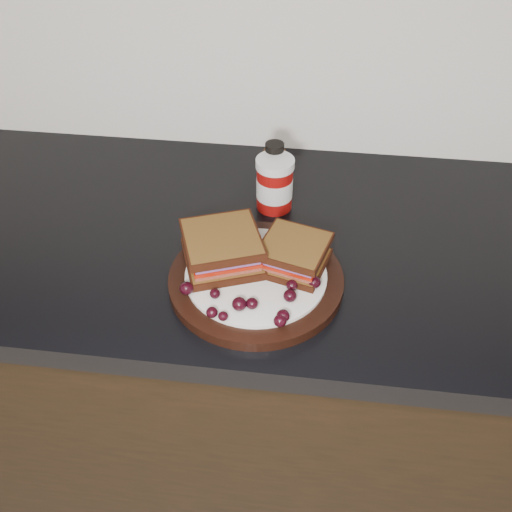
% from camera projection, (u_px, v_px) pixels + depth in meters
% --- Properties ---
extents(base_cabinets, '(3.96, 0.58, 0.86)m').
position_uv_depth(base_cabinets, '(301.00, 395.00, 1.32)').
color(base_cabinets, black).
rests_on(base_cabinets, ground_plane).
extents(countertop, '(3.98, 0.60, 0.04)m').
position_uv_depth(countertop, '(314.00, 247.00, 1.02)').
color(countertop, black).
rests_on(countertop, base_cabinets).
extents(plate, '(0.28, 0.28, 0.02)m').
position_uv_depth(plate, '(256.00, 280.00, 0.91)').
color(plate, black).
rests_on(plate, countertop).
extents(sandwich_left, '(0.15, 0.15, 0.05)m').
position_uv_depth(sandwich_left, '(222.00, 249.00, 0.91)').
color(sandwich_left, brown).
rests_on(sandwich_left, plate).
extents(sandwich_right, '(0.12, 0.12, 0.05)m').
position_uv_depth(sandwich_right, '(294.00, 254.00, 0.90)').
color(sandwich_right, brown).
rests_on(sandwich_right, plate).
extents(grape_0, '(0.02, 0.02, 0.02)m').
position_uv_depth(grape_0, '(187.00, 288.00, 0.86)').
color(grape_0, black).
rests_on(grape_0, plate).
extents(grape_1, '(0.02, 0.02, 0.02)m').
position_uv_depth(grape_1, '(215.00, 294.00, 0.86)').
color(grape_1, black).
rests_on(grape_1, plate).
extents(grape_2, '(0.02, 0.02, 0.02)m').
position_uv_depth(grape_2, '(212.00, 312.00, 0.83)').
color(grape_2, black).
rests_on(grape_2, plate).
extents(grape_3, '(0.02, 0.02, 0.01)m').
position_uv_depth(grape_3, '(223.00, 316.00, 0.83)').
color(grape_3, black).
rests_on(grape_3, plate).
extents(grape_4, '(0.02, 0.02, 0.02)m').
position_uv_depth(grape_4, '(239.00, 304.00, 0.84)').
color(grape_4, black).
rests_on(grape_4, plate).
extents(grape_5, '(0.02, 0.02, 0.02)m').
position_uv_depth(grape_5, '(252.00, 304.00, 0.84)').
color(grape_5, black).
rests_on(grape_5, plate).
extents(grape_6, '(0.02, 0.02, 0.02)m').
position_uv_depth(grape_6, '(280.00, 321.00, 0.82)').
color(grape_6, black).
rests_on(grape_6, plate).
extents(grape_7, '(0.02, 0.02, 0.02)m').
position_uv_depth(grape_7, '(283.00, 316.00, 0.82)').
color(grape_7, black).
rests_on(grape_7, plate).
extents(grape_8, '(0.02, 0.02, 0.02)m').
position_uv_depth(grape_8, '(290.00, 296.00, 0.85)').
color(grape_8, black).
rests_on(grape_8, plate).
extents(grape_9, '(0.02, 0.02, 0.02)m').
position_uv_depth(grape_9, '(292.00, 285.00, 0.87)').
color(grape_9, black).
rests_on(grape_9, plate).
extents(grape_10, '(0.02, 0.02, 0.02)m').
position_uv_depth(grape_10, '(314.00, 282.00, 0.87)').
color(grape_10, black).
rests_on(grape_10, plate).
extents(grape_11, '(0.02, 0.02, 0.02)m').
position_uv_depth(grape_11, '(299.00, 267.00, 0.90)').
color(grape_11, black).
rests_on(grape_11, plate).
extents(grape_12, '(0.02, 0.02, 0.02)m').
position_uv_depth(grape_12, '(303.00, 261.00, 0.91)').
color(grape_12, black).
rests_on(grape_12, plate).
extents(grape_13, '(0.02, 0.02, 0.02)m').
position_uv_depth(grape_13, '(300.00, 251.00, 0.93)').
color(grape_13, black).
rests_on(grape_13, plate).
extents(grape_14, '(0.02, 0.02, 0.02)m').
position_uv_depth(grape_14, '(226.00, 248.00, 0.94)').
color(grape_14, black).
rests_on(grape_14, plate).
extents(grape_15, '(0.02, 0.02, 0.02)m').
position_uv_depth(grape_15, '(230.00, 257.00, 0.92)').
color(grape_15, black).
rests_on(grape_15, plate).
extents(grape_16, '(0.02, 0.02, 0.01)m').
position_uv_depth(grape_16, '(208.00, 262.00, 0.91)').
color(grape_16, black).
rests_on(grape_16, plate).
extents(grape_17, '(0.02, 0.02, 0.02)m').
position_uv_depth(grape_17, '(210.00, 270.00, 0.90)').
color(grape_17, black).
rests_on(grape_17, plate).
extents(grape_18, '(0.02, 0.02, 0.02)m').
position_uv_depth(grape_18, '(221.00, 250.00, 0.93)').
color(grape_18, black).
rests_on(grape_18, plate).
extents(grape_19, '(0.02, 0.02, 0.02)m').
position_uv_depth(grape_19, '(218.00, 247.00, 0.94)').
color(grape_19, black).
rests_on(grape_19, plate).
extents(grape_20, '(0.02, 0.02, 0.02)m').
position_uv_depth(grape_20, '(212.00, 272.00, 0.89)').
color(grape_20, black).
rests_on(grape_20, plate).
extents(condiment_jar, '(0.08, 0.08, 0.10)m').
position_uv_depth(condiment_jar, '(275.00, 184.00, 1.04)').
color(condiment_jar, maroon).
rests_on(condiment_jar, countertop).
extents(oil_bottle, '(0.05, 0.05, 0.12)m').
position_uv_depth(oil_bottle, '(274.00, 171.00, 1.06)').
color(oil_bottle, '#431D06').
rests_on(oil_bottle, countertop).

